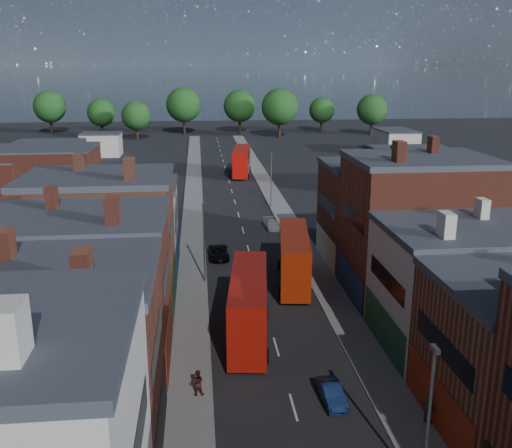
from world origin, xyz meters
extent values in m
cube|color=gray|center=(-6.50, 50.00, 0.06)|extent=(3.00, 200.00, 0.12)
cube|color=gray|center=(6.50, 50.00, 0.06)|extent=(3.00, 200.00, 0.12)
cube|color=brown|center=(-14.00, 0.00, 6.26)|extent=(12.00, 80.00, 12.52)
cylinder|color=slate|center=(5.20, 0.00, 4.00)|extent=(0.16, 0.16, 8.00)
cube|color=slate|center=(5.20, 0.00, 8.00)|extent=(0.25, 0.70, 0.25)
cylinder|color=slate|center=(-5.20, 30.00, 4.00)|extent=(0.16, 0.16, 8.00)
cube|color=slate|center=(-5.20, 30.00, 8.00)|extent=(0.25, 0.70, 0.25)
cylinder|color=slate|center=(5.20, 60.00, 4.00)|extent=(0.16, 0.16, 8.00)
cube|color=slate|center=(5.20, 60.00, 8.00)|extent=(0.25, 0.70, 0.25)
cube|color=#A31209|center=(-1.94, 17.73, 2.79)|extent=(4.07, 12.26, 4.81)
cube|color=black|center=(-1.94, 17.73, 1.86)|extent=(4.03, 11.31, 0.98)
cube|color=black|center=(-1.94, 17.73, 3.94)|extent=(4.03, 11.31, 0.98)
cylinder|color=black|center=(-3.73, 14.06, 0.55)|extent=(0.45, 1.12, 1.09)
cylinder|color=black|center=(-1.02, 13.75, 0.55)|extent=(0.45, 1.12, 1.09)
cylinder|color=black|center=(-2.86, 21.70, 0.55)|extent=(0.45, 1.12, 1.09)
cylinder|color=black|center=(-0.15, 21.40, 0.55)|extent=(0.45, 1.12, 1.09)
cube|color=#A62309|center=(3.48, 28.88, 2.74)|extent=(4.21, 12.05, 4.72)
cube|color=black|center=(3.48, 28.88, 1.82)|extent=(4.14, 11.12, 0.97)
cube|color=black|center=(3.48, 28.88, 3.86)|extent=(4.14, 11.12, 0.97)
cylinder|color=black|center=(1.65, 25.31, 0.54)|extent=(0.46, 1.11, 1.07)
cylinder|color=black|center=(4.31, 24.96, 0.54)|extent=(0.46, 1.11, 1.07)
cylinder|color=black|center=(2.65, 32.80, 0.54)|extent=(0.46, 1.11, 1.07)
cylinder|color=black|center=(5.30, 32.45, 0.54)|extent=(0.46, 1.11, 1.07)
cube|color=#B80D08|center=(2.80, 86.23, 2.87)|extent=(4.39, 12.62, 4.95)
cube|color=black|center=(2.80, 86.23, 1.91)|extent=(4.32, 11.65, 1.01)
cube|color=black|center=(2.80, 86.23, 4.05)|extent=(4.32, 11.65, 1.01)
cylinder|color=black|center=(0.89, 82.49, 0.56)|extent=(0.48, 1.16, 1.12)
cylinder|color=black|center=(3.68, 82.12, 0.56)|extent=(0.48, 1.16, 1.12)
cylinder|color=black|center=(1.92, 90.33, 0.56)|extent=(0.48, 1.16, 1.12)
cylinder|color=black|center=(4.70, 89.97, 0.56)|extent=(0.48, 1.16, 1.12)
imported|color=navy|center=(2.51, 8.39, 0.59)|extent=(1.41, 3.64, 1.18)
imported|color=black|center=(-3.56, 37.23, 0.65)|extent=(2.27, 4.72, 1.30)
imported|color=silver|center=(3.80, 48.36, 0.59)|extent=(2.12, 4.25, 1.19)
imported|color=#3D1C18|center=(-5.98, 9.87, 0.99)|extent=(0.87, 0.51, 1.74)
imported|color=#555048|center=(7.64, 5.41, 1.08)|extent=(0.82, 1.22, 1.91)
camera|label=1|loc=(-5.52, -22.97, 20.75)|focal=40.00mm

